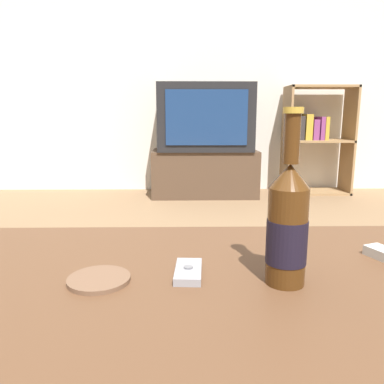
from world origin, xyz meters
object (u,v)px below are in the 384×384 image
at_px(tv_stand, 205,173).
at_px(beer_bottle, 287,225).
at_px(television, 205,118).
at_px(cell_phone, 188,272).
at_px(bookshelf, 314,136).

height_order(tv_stand, beer_bottle, beer_bottle).
relative_size(tv_stand, television, 1.14).
bearing_deg(cell_phone, beer_bottle, -8.49).
distance_m(television, bookshelf, 1.01).
relative_size(television, bookshelf, 0.84).
relative_size(bookshelf, beer_bottle, 3.25).
distance_m(tv_stand, beer_bottle, 2.74).
height_order(tv_stand, cell_phone, cell_phone).
bearing_deg(television, cell_phone, -93.56).
height_order(bookshelf, cell_phone, bookshelf).
relative_size(tv_stand, cell_phone, 9.22).
height_order(tv_stand, television, television).
xyz_separation_m(television, beer_bottle, (-0.00, -2.72, -0.17)).
distance_m(television, beer_bottle, 2.72).
relative_size(television, cell_phone, 8.09).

